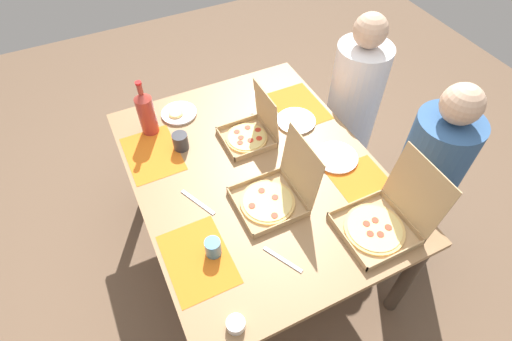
# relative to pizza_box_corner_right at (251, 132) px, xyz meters

# --- Properties ---
(ground_plane) EXTENTS (6.00, 6.00, 0.00)m
(ground_plane) POSITION_rel_pizza_box_corner_right_xyz_m (0.22, -0.07, -0.78)
(ground_plane) COLOR brown
(dining_table) EXTENTS (1.48, 1.16, 0.73)m
(dining_table) POSITION_rel_pizza_box_corner_right_xyz_m (0.22, -0.07, -0.14)
(dining_table) COLOR #3F3328
(dining_table) RESTS_ON ground_plane
(placemat_near_left) EXTENTS (0.36, 0.26, 0.00)m
(placemat_near_left) POSITION_rel_pizza_box_corner_right_xyz_m (-0.12, -0.51, -0.04)
(placemat_near_left) COLOR orange
(placemat_near_left) RESTS_ON dining_table
(placemat_near_right) EXTENTS (0.36, 0.26, 0.00)m
(placemat_near_right) POSITION_rel_pizza_box_corner_right_xyz_m (0.55, -0.51, -0.04)
(placemat_near_right) COLOR orange
(placemat_near_right) RESTS_ON dining_table
(placemat_far_left) EXTENTS (0.36, 0.26, 0.00)m
(placemat_far_left) POSITION_rel_pizza_box_corner_right_xyz_m (-0.12, 0.36, -0.04)
(placemat_far_left) COLOR orange
(placemat_far_left) RESTS_ON dining_table
(placemat_far_right) EXTENTS (0.36, 0.26, 0.00)m
(placemat_far_right) POSITION_rel_pizza_box_corner_right_xyz_m (0.55, 0.36, -0.04)
(placemat_far_right) COLOR orange
(placemat_far_right) RESTS_ON dining_table
(pizza_box_corner_right) EXTENTS (0.25, 0.25, 0.29)m
(pizza_box_corner_right) POSITION_rel_pizza_box_corner_right_xyz_m (0.00, 0.00, 0.00)
(pizza_box_corner_right) COLOR tan
(pizza_box_corner_right) RESTS_ON dining_table
(pizza_box_center) EXTENTS (0.30, 0.35, 0.34)m
(pizza_box_center) POSITION_rel_pizza_box_corner_right_xyz_m (0.76, 0.28, 0.01)
(pizza_box_center) COLOR tan
(pizza_box_center) RESTS_ON dining_table
(pizza_box_corner_left) EXTENTS (0.29, 0.32, 0.32)m
(pizza_box_corner_left) POSITION_rel_pizza_box_corner_right_xyz_m (0.42, -0.08, 0.00)
(pizza_box_corner_left) COLOR tan
(pizza_box_corner_left) RESTS_ON dining_table
(plate_near_left) EXTENTS (0.22, 0.22, 0.02)m
(plate_near_left) POSITION_rel_pizza_box_corner_right_xyz_m (0.32, 0.33, -0.04)
(plate_near_left) COLOR white
(plate_near_left) RESTS_ON dining_table
(plate_middle) EXTENTS (0.21, 0.21, 0.02)m
(plate_middle) POSITION_rel_pizza_box_corner_right_xyz_m (-0.00, 0.28, -0.04)
(plate_middle) COLOR white
(plate_middle) RESTS_ON dining_table
(plate_far_right) EXTENTS (0.20, 0.20, 0.03)m
(plate_far_right) POSITION_rel_pizza_box_corner_right_xyz_m (-0.35, -0.29, -0.04)
(plate_far_right) COLOR white
(plate_far_right) RESTS_ON dining_table
(soda_bottle) EXTENTS (0.09, 0.09, 0.32)m
(soda_bottle) POSITION_rel_pizza_box_corner_right_xyz_m (-0.29, -0.46, 0.09)
(soda_bottle) COLOR #B2382D
(soda_bottle) RESTS_ON dining_table
(cup_clear_left) EXTENTS (0.07, 0.07, 0.09)m
(cup_clear_left) POSITION_rel_pizza_box_corner_right_xyz_m (0.55, -0.43, -0.00)
(cup_clear_left) COLOR teal
(cup_clear_left) RESTS_ON dining_table
(cup_red) EXTENTS (0.08, 0.08, 0.09)m
(cup_red) POSITION_rel_pizza_box_corner_right_xyz_m (-0.09, -0.36, 0.00)
(cup_red) COLOR #333338
(cup_red) RESTS_ON dining_table
(condiment_bowl) EXTENTS (0.07, 0.07, 0.04)m
(condiment_bowl) POSITION_rel_pizza_box_corner_right_xyz_m (0.87, -0.47, -0.03)
(condiment_bowl) COLOR white
(condiment_bowl) RESTS_ON dining_table
(knife_by_far_right) EXTENTS (0.19, 0.12, 0.00)m
(knife_by_far_right) POSITION_rel_pizza_box_corner_right_xyz_m (-0.26, 0.14, -0.04)
(knife_by_far_right) COLOR #B7B7BC
(knife_by_far_right) RESTS_ON dining_table
(knife_by_near_right) EXTENTS (0.20, 0.10, 0.00)m
(knife_by_near_right) POSITION_rel_pizza_box_corner_right_xyz_m (0.28, -0.40, -0.04)
(knife_by_near_right) COLOR #B7B7BC
(knife_by_near_right) RESTS_ON dining_table
(fork_by_near_left) EXTENTS (0.17, 0.10, 0.00)m
(fork_by_near_left) POSITION_rel_pizza_box_corner_right_xyz_m (0.71, -0.19, -0.04)
(fork_by_near_left) COLOR #B7B7BC
(fork_by_near_left) RESTS_ON dining_table
(diner_left_seat) EXTENTS (0.32, 0.32, 1.20)m
(diner_left_seat) POSITION_rel_pizza_box_corner_right_xyz_m (-0.12, 0.77, -0.24)
(diner_left_seat) COLOR white
(diner_left_seat) RESTS_ON ground_plane
(diner_right_seat) EXTENTS (0.32, 0.32, 1.20)m
(diner_right_seat) POSITION_rel_pizza_box_corner_right_xyz_m (0.55, 0.77, -0.24)
(diner_right_seat) COLOR #33598C
(diner_right_seat) RESTS_ON ground_plane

